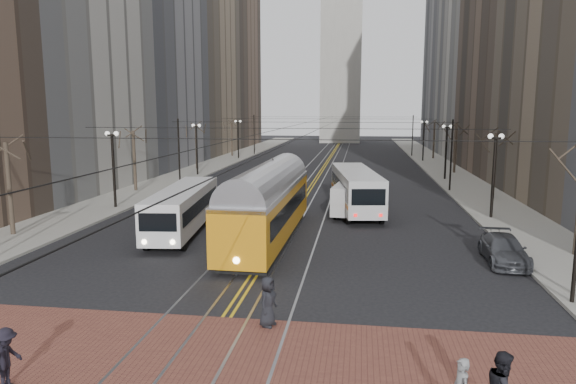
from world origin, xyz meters
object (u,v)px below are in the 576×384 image
(sedan_grey, at_px, (362,185))
(pedestrian_a, at_px, (268,301))
(cargo_van, at_px, (350,200))
(pedestrian_d, at_px, (6,359))
(sedan_parked, at_px, (504,249))
(transit_bus, at_px, (183,210))
(streetcar, at_px, (268,211))
(rear_bus, at_px, (356,191))

(sedan_grey, height_order, pedestrian_a, pedestrian_a)
(cargo_van, xyz_separation_m, pedestrian_d, (-8.67, -24.28, -0.28))
(sedan_parked, bearing_deg, transit_bus, 169.44)
(streetcar, bearing_deg, cargo_van, 59.28)
(transit_bus, relative_size, sedan_grey, 2.52)
(sedan_parked, relative_size, pedestrian_d, 2.66)
(cargo_van, xyz_separation_m, sedan_grey, (0.81, 10.07, -0.41))
(streetcar, height_order, cargo_van, streetcar)
(streetcar, relative_size, sedan_parked, 3.18)
(sedan_grey, bearing_deg, sedan_parked, -69.48)
(pedestrian_a, bearing_deg, sedan_parked, -30.25)
(streetcar, xyz_separation_m, sedan_parked, (12.30, -2.86, -1.05))
(pedestrian_d, bearing_deg, sedan_grey, -16.10)
(sedan_grey, bearing_deg, cargo_van, -92.95)
(cargo_van, distance_m, sedan_parked, 12.84)
(transit_bus, xyz_separation_m, sedan_grey, (10.84, 16.39, -0.63))
(transit_bus, relative_size, rear_bus, 0.95)
(cargo_van, height_order, pedestrian_d, cargo_van)
(streetcar, height_order, sedan_parked, streetcar)
(transit_bus, distance_m, sedan_parked, 18.21)
(streetcar, height_order, sedan_grey, streetcar)
(cargo_van, xyz_separation_m, sedan_parked, (7.74, -10.24, -0.49))
(transit_bus, xyz_separation_m, streetcar, (5.47, -1.06, 0.35))
(streetcar, relative_size, pedestrian_d, 8.47)
(streetcar, bearing_deg, sedan_grey, 73.87)
(streetcar, relative_size, pedestrian_a, 8.21)
(rear_bus, bearing_deg, streetcar, -126.13)
(rear_bus, distance_m, sedan_parked, 14.32)
(sedan_grey, height_order, pedestrian_d, pedestrian_d)
(sedan_grey, distance_m, pedestrian_a, 29.53)
(rear_bus, distance_m, cargo_van, 2.07)
(transit_bus, xyz_separation_m, sedan_parked, (17.77, -3.92, -0.70))
(sedan_grey, xyz_separation_m, pedestrian_a, (-3.24, -29.35, 0.16))
(streetcar, xyz_separation_m, pedestrian_a, (2.13, -11.91, -0.82))
(streetcar, height_order, rear_bus, streetcar)
(transit_bus, bearing_deg, streetcar, -16.89)
(pedestrian_d, bearing_deg, pedestrian_a, -51.96)
(rear_bus, relative_size, cargo_van, 2.23)
(rear_bus, height_order, pedestrian_d, rear_bus)
(sedan_grey, relative_size, sedan_parked, 0.95)
(rear_bus, bearing_deg, pedestrian_a, -105.94)
(cargo_van, bearing_deg, sedan_grey, 91.89)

